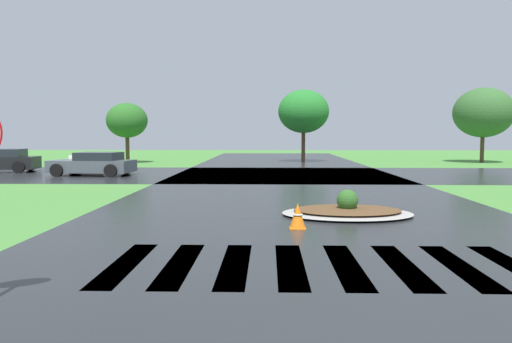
# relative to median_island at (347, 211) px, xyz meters

# --- Properties ---
(asphalt_roadway) EXTENTS (11.31, 80.00, 0.01)m
(asphalt_roadway) POSITION_rel_median_island_xyz_m (-1.25, 0.26, -0.12)
(asphalt_roadway) COLOR #232628
(asphalt_roadway) RESTS_ON ground
(asphalt_cross_road) EXTENTS (90.00, 10.18, 0.01)m
(asphalt_cross_road) POSITION_rel_median_island_xyz_m (-1.25, 12.78, -0.12)
(asphalt_cross_road) COLOR #232628
(asphalt_cross_road) RESTS_ON ground
(crosswalk_stripes) EXTENTS (6.75, 2.81, 0.01)m
(crosswalk_stripes) POSITION_rel_median_island_xyz_m (-1.25, -4.89, -0.12)
(crosswalk_stripes) COLOR white
(crosswalk_stripes) RESTS_ON ground
(median_island) EXTENTS (3.40, 2.39, 0.68)m
(median_island) POSITION_rel_median_island_xyz_m (0.00, 0.00, 0.00)
(median_island) COLOR #9E9B93
(median_island) RESTS_ON ground
(car_white_sedan) EXTENTS (4.23, 2.43, 1.18)m
(car_white_sedan) POSITION_rel_median_island_xyz_m (-10.94, 12.00, 0.45)
(car_white_sedan) COLOR #4C545B
(car_white_sedan) RESTS_ON ground
(car_dark_suv) EXTENTS (4.18, 2.44, 1.28)m
(car_dark_suv) POSITION_rel_median_island_xyz_m (-16.90, 14.06, 0.49)
(car_dark_suv) COLOR black
(car_dark_suv) RESTS_ON ground
(drainage_pipe_stack) EXTENTS (1.96, 1.35, 0.94)m
(drainage_pipe_stack) POSITION_rel_median_island_xyz_m (-12.18, 14.33, 0.35)
(drainage_pipe_stack) COLOR #9E9B93
(drainage_pipe_stack) RESTS_ON ground
(traffic_cone) EXTENTS (0.37, 0.37, 0.58)m
(traffic_cone) POSITION_rel_median_island_xyz_m (-1.40, -1.82, 0.16)
(traffic_cone) COLOR orange
(traffic_cone) RESTS_ON ground
(background_treeline) EXTENTS (43.55, 4.85, 5.45)m
(background_treeline) POSITION_rel_median_island_xyz_m (-4.26, 23.71, 3.48)
(background_treeline) COLOR #4C3823
(background_treeline) RESTS_ON ground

